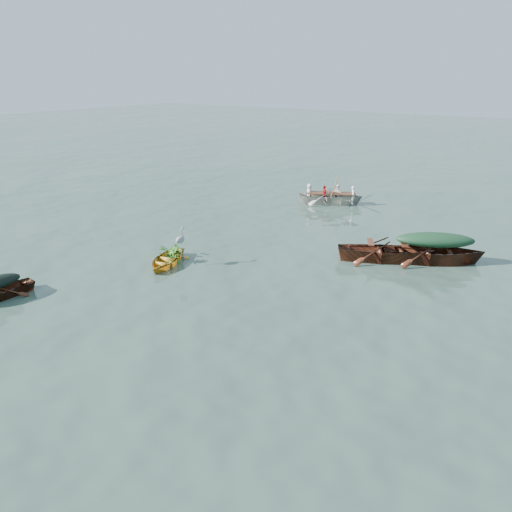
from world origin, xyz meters
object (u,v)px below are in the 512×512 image
Objects in this scene: open_wooden_boat at (385,261)px; yellow_dinghy at (166,265)px; rowed_boat at (330,204)px; heron at (180,243)px; green_tarp_boat at (432,263)px.

yellow_dinghy is at bearing 100.28° from open_wooden_boat.
rowed_boat is (-5.30, 6.23, 0.00)m from open_wooden_boat.
heron reaches higher than yellow_dinghy.
rowed_boat is at bearing 22.74° from green_tarp_boat.
green_tarp_boat is at bearing -88.70° from open_wooden_boat.
heron is at bearing 101.17° from open_wooden_boat.
green_tarp_boat is 1.04× the size of open_wooden_boat.
rowed_boat is 10.77m from heron.
yellow_dinghy is 0.62× the size of rowed_boat.
open_wooden_boat is 1.05× the size of rowed_boat.
green_tarp_boat is at bearing 16.03° from heron.
open_wooden_boat is at bearing 17.85° from heron.
heron is (-5.71, -4.50, 0.82)m from open_wooden_boat.
open_wooden_boat is 7.31m from heron.
yellow_dinghy is 3.01× the size of heron.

